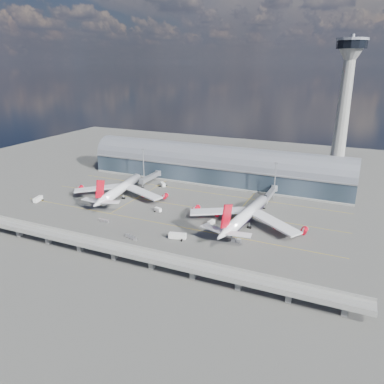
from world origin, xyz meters
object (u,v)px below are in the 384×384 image
at_px(floodlight_mast_right, 275,180).
at_px(service_truck_5, 163,185).
at_px(airliner_left, 120,189).
at_px(service_truck_2, 178,236).
at_px(service_truck_1, 158,210).
at_px(service_truck_3, 211,223).
at_px(floodlight_mast_left, 143,164).
at_px(control_tower, 342,119).
at_px(service_truck_4, 254,207).
at_px(cargo_train_1, 131,237).
at_px(cargo_train_0, 104,221).
at_px(cargo_train_2, 236,240).
at_px(airliner_right, 245,216).
at_px(service_truck_0, 38,199).

bearing_deg(floodlight_mast_right, service_truck_5, -176.12).
bearing_deg(airliner_left, service_truck_2, -41.28).
xyz_separation_m(service_truck_1, service_truck_3, (36.97, -5.31, 0.05)).
xyz_separation_m(floodlight_mast_left, floodlight_mast_right, (100.00, 0.00, 0.00)).
xyz_separation_m(control_tower, service_truck_3, (-57.90, -83.78, -50.28)).
bearing_deg(floodlight_mast_left, service_truck_1, -51.51).
bearing_deg(floodlight_mast_left, service_truck_4, -13.86).
bearing_deg(cargo_train_1, airliner_left, 19.39).
distance_m(service_truck_1, service_truck_4, 59.37).
xyz_separation_m(floodlight_mast_right, service_truck_1, (-59.87, -50.47, -12.32)).
relative_size(airliner_left, cargo_train_0, 9.79).
bearing_deg(service_truck_4, service_truck_3, -100.36).
xyz_separation_m(floodlight_mast_right, cargo_train_2, (-3.64, -70.07, -12.68)).
bearing_deg(floodlight_mast_left, cargo_train_1, -62.92).
relative_size(airliner_right, service_truck_0, 8.75).
bearing_deg(floodlight_mast_left, service_truck_0, -121.13).
bearing_deg(cargo_train_2, airliner_left, 69.06).
bearing_deg(service_truck_5, control_tower, -31.58).
xyz_separation_m(control_tower, floodlight_mast_right, (-35.00, -28.00, -38.00)).
height_order(control_tower, cargo_train_2, control_tower).
height_order(airliner_right, service_truck_1, airliner_right).
relative_size(service_truck_3, cargo_train_0, 0.82).
bearing_deg(floodlight_mast_right, airliner_right, -96.32).
xyz_separation_m(service_truck_0, cargo_train_1, (85.88, -21.59, -0.90)).
xyz_separation_m(service_truck_3, cargo_train_1, (-31.75, -32.92, -0.61)).
height_order(control_tower, service_truck_1, control_tower).
relative_size(floodlight_mast_left, cargo_train_2, 4.72).
bearing_deg(cargo_train_1, airliner_right, -70.61).
distance_m(service_truck_0, service_truck_3, 118.18).
relative_size(floodlight_mast_right, service_truck_2, 2.74).
bearing_deg(cargo_train_1, service_truck_1, -12.10).
bearing_deg(service_truck_4, floodlight_mast_right, 87.27).
xyz_separation_m(floodlight_mast_left, cargo_train_0, (19.29, -76.90, -12.81)).
height_order(service_truck_1, cargo_train_2, service_truck_1).
height_order(airliner_left, cargo_train_1, airliner_left).
xyz_separation_m(service_truck_2, service_truck_3, (9.54, 23.33, -0.34)).
bearing_deg(floodlight_mast_right, floodlight_mast_left, 180.00).
bearing_deg(service_truck_4, floodlight_mast_left, -178.86).
bearing_deg(service_truck_1, service_truck_3, -81.33).
relative_size(control_tower, service_truck_3, 17.76).
xyz_separation_m(floodlight_mast_left, service_truck_5, (19.23, -5.48, -12.14)).
distance_m(airliner_right, cargo_train_1, 63.86).
relative_size(service_truck_1, service_truck_5, 0.81).
bearing_deg(service_truck_1, control_tower, -33.56).
xyz_separation_m(control_tower, service_truck_2, (-67.44, -107.11, -49.93)).
xyz_separation_m(service_truck_5, cargo_train_2, (77.13, -64.59, -0.53)).
distance_m(service_truck_3, cargo_train_0, 61.55).
bearing_deg(service_truck_0, service_truck_2, -18.96).
bearing_deg(cargo_train_0, floodlight_mast_left, 11.74).
height_order(airliner_left, cargo_train_0, airliner_left).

